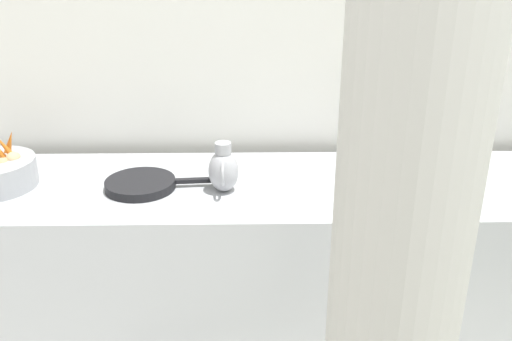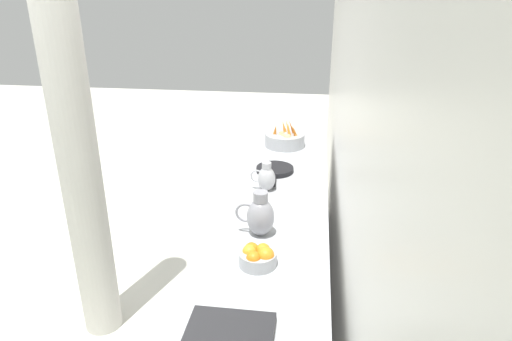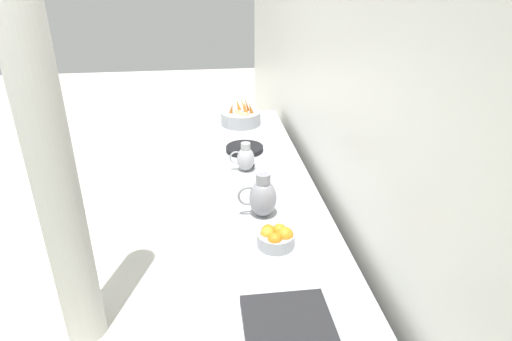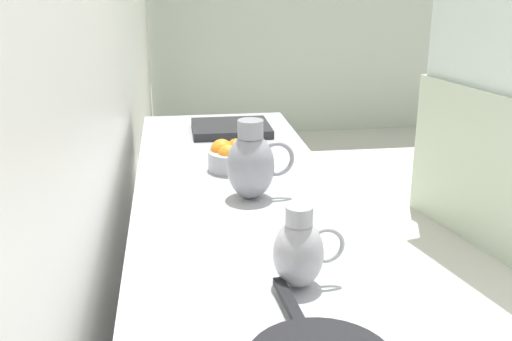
% 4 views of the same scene
% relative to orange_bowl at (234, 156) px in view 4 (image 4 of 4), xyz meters
% --- Properties ---
extents(tile_wall_left, '(0.10, 8.00, 3.00)m').
position_rel_orange_bowl_xyz_m(tile_wall_left, '(-0.46, -0.12, 0.52)').
color(tile_wall_left, white).
rests_on(tile_wall_left, ground_plane).
extents(orange_bowl, '(0.19, 0.19, 0.11)m').
position_rel_orange_bowl_xyz_m(orange_bowl, '(0.00, 0.00, 0.00)').
color(orange_bowl, '#9EA0A5').
rests_on(orange_bowl, prep_counter).
extents(metal_pitcher_tall, '(0.21, 0.15, 0.25)m').
position_rel_orange_bowl_xyz_m(metal_pitcher_tall, '(0.03, -0.29, 0.06)').
color(metal_pitcher_tall, gray).
rests_on(metal_pitcher_tall, prep_counter).
extents(metal_pitcher_short, '(0.17, 0.12, 0.20)m').
position_rel_orange_bowl_xyz_m(metal_pitcher_short, '(0.06, -0.87, 0.04)').
color(metal_pitcher_short, '#A3A3A8').
rests_on(metal_pitcher_short, prep_counter).
extents(counter_sink_basin, '(0.34, 0.30, 0.04)m').
position_rel_orange_bowl_xyz_m(counter_sink_basin, '(0.04, 0.53, -0.03)').
color(counter_sink_basin, '#232326').
rests_on(counter_sink_basin, prep_counter).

